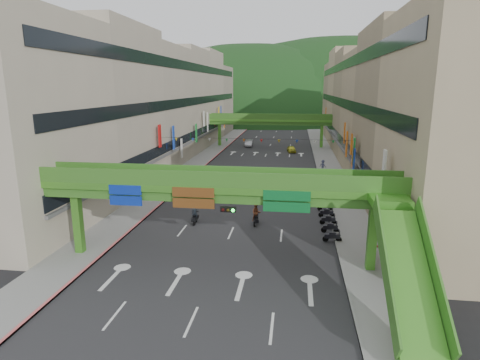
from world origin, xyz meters
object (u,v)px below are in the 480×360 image
Objects in this scene: scooter_rider_near at (195,215)px; scooter_rider_mid at (256,214)px; car_silver at (249,143)px; overpass_near at (229,197)px; pedestrian_red at (373,249)px; car_yellow at (291,149)px.

scooter_rider_near is 0.96× the size of scooter_rider_mid.
car_silver is (-6.51, 50.63, -0.31)m from scooter_rider_mid.
scooter_rider_mid is (5.81, 0.47, 0.15)m from scooter_rider_near.
overpass_near is 14.45× the size of scooter_rider_near.
scooter_rider_near is 1.16× the size of pedestrian_red.
scooter_rider_mid reaches higher than pedestrian_red.
pedestrian_red is at bearing -75.42° from car_silver.
pedestrian_red reaches higher than car_silver.
scooter_rider_near is 16.46m from pedestrian_red.
car_silver reaches higher than car_yellow.
pedestrian_red is at bearing -34.39° from scooter_rider_mid.
scooter_rider_mid is 43.70m from car_yellow.
scooter_rider_near is 0.43× the size of car_silver.
scooter_rider_mid is 1.21× the size of pedestrian_red.
pedestrian_red is at bearing 13.89° from overpass_near.
car_yellow is 2.22× the size of pedestrian_red.
car_silver is at bearing 90.78° from scooter_rider_near.
scooter_rider_near is 5.83m from scooter_rider_mid.
overpass_near reaches higher than pedestrian_red.
scooter_rider_near is 0.52× the size of car_yellow.
scooter_rider_near reaches higher than car_silver.
scooter_rider_near is at bearing -90.29° from car_silver.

